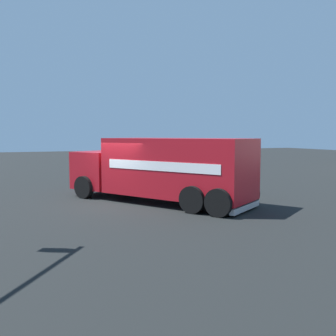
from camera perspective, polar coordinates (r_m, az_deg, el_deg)
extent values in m
plane|color=black|center=(15.77, -7.95, -5.24)|extent=(100.00, 100.00, 0.00)
cube|color=#AD141E|center=(15.06, 1.37, 0.15)|extent=(6.45, 5.44, 2.34)
cube|color=#AD141E|center=(17.72, -10.02, -0.21)|extent=(2.92, 3.05, 1.70)
cube|color=black|center=(18.30, -11.95, 1.00)|extent=(1.19, 1.72, 0.88)
cube|color=#B2B2B7|center=(13.86, 11.79, -5.93)|extent=(1.45, 2.02, 0.21)
cube|color=white|center=(14.06, -1.33, 0.27)|extent=(4.30, 2.91, 0.36)
cube|color=white|center=(16.08, 3.73, 0.88)|extent=(4.30, 2.91, 0.36)
cylinder|color=black|center=(16.91, -12.82, -2.90)|extent=(0.99, 0.79, 1.00)
cylinder|color=black|center=(18.66, -7.21, -2.06)|extent=(0.99, 0.79, 1.00)
cylinder|color=black|center=(13.38, 3.78, -4.90)|extent=(0.99, 0.79, 1.00)
cylinder|color=black|center=(15.53, 8.47, -3.54)|extent=(0.99, 0.79, 1.00)
cylinder|color=black|center=(12.88, 7.81, -5.33)|extent=(0.99, 0.79, 1.00)
cylinder|color=black|center=(15.11, 12.06, -3.84)|extent=(0.99, 0.79, 1.00)
cube|color=white|center=(27.29, 3.13, 0.32)|extent=(1.99, 1.55, 0.50)
cube|color=white|center=(26.60, 0.04, 0.85)|extent=(2.00, 1.75, 1.10)
cube|color=black|center=(26.58, 0.04, 1.47)|extent=(1.83, 1.48, 0.48)
cube|color=white|center=(25.96, -3.72, 0.12)|extent=(2.00, 2.05, 0.55)
cylinder|color=black|center=(28.15, 1.98, 0.16)|extent=(0.26, 0.77, 0.76)
cylinder|color=black|center=(26.35, 3.83, -0.19)|extent=(0.26, 0.77, 0.76)
cylinder|color=black|center=(26.88, -4.66, -0.09)|extent=(0.26, 0.77, 0.76)
cylinder|color=black|center=(24.99, -3.21, -0.48)|extent=(0.26, 0.77, 0.76)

